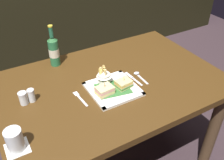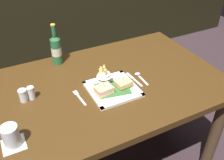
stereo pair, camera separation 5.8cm
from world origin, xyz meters
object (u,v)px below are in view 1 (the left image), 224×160
dining_table (111,96)px  spoon (138,75)px  beer_bottle (54,51)px  fries_cup (104,76)px  fork (80,98)px  pepper_shaker (32,96)px  salt_shaker (23,99)px  water_glass (15,141)px  knife (133,78)px  sandwich_half_left (105,90)px  sandwich_half_right (124,84)px  square_plate (113,89)px

dining_table → spoon: (0.17, -0.03, 0.12)m
beer_bottle → spoon: bearing=-43.5°
fries_cup → fork: 0.19m
pepper_shaker → salt_shaker: bearing=180.0°
fries_cup → pepper_shaker: 0.41m
water_glass → fork: size_ratio=0.72×
knife → pepper_shaker: 0.59m
sandwich_half_left → knife: bearing=14.5°
salt_shaker → pepper_shaker: pepper_shaker is taller
sandwich_half_right → beer_bottle: (-0.25, 0.44, 0.07)m
square_plate → sandwich_half_right: (0.06, -0.01, 0.03)m
dining_table → salt_shaker: size_ratio=18.71×
sandwich_half_left → pepper_shaker: 0.39m
square_plate → sandwich_half_left: sandwich_half_left is taller
fries_cup → beer_bottle: size_ratio=0.41×
sandwich_half_right → water_glass: (-0.63, -0.14, 0.02)m
dining_table → sandwich_half_left: sandwich_half_left is taller
knife → salt_shaker: 0.63m
dining_table → square_plate: size_ratio=5.01×
spoon → water_glass: bearing=-165.2°
beer_bottle → water_glass: size_ratio=2.58×
square_plate → sandwich_half_right: sandwich_half_right is taller
square_plate → fries_cup: bearing=99.8°
beer_bottle → knife: beer_bottle is taller
square_plate → salt_shaker: bearing=164.2°
square_plate → pepper_shaker: bearing=162.6°
sandwich_half_left → fork: size_ratio=0.68×
square_plate → fork: square_plate is taller
dining_table → sandwich_half_left: bearing=-134.8°
sandwich_half_left → water_glass: (-0.50, -0.14, 0.02)m
dining_table → beer_bottle: size_ratio=4.91×
fork → pepper_shaker: 0.25m
sandwich_half_right → salt_shaker: bearing=164.4°
square_plate → knife: bearing=14.8°
sandwich_half_right → fries_cup: bearing=127.8°
square_plate → fries_cup: 0.09m
sandwich_half_left → knife: (0.22, 0.06, -0.03)m
beer_bottle → knife: 0.53m
dining_table → beer_bottle: 0.46m
square_plate → beer_bottle: (-0.19, 0.42, 0.10)m
square_plate → sandwich_half_right: bearing=-13.7°
sandwich_half_right → beer_bottle: bearing=119.6°
beer_bottle → pepper_shaker: (-0.23, -0.29, -0.07)m
knife → water_glass: bearing=-164.8°
water_glass → beer_bottle: bearing=56.9°
fork → pepper_shaker: (-0.23, 0.10, 0.03)m
spoon → fries_cup: bearing=171.9°
beer_bottle → dining_table: bearing=-57.5°
square_plate → sandwich_half_left: bearing=-166.3°
square_plate → water_glass: size_ratio=2.53×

